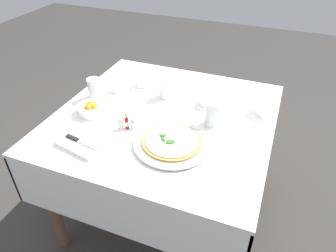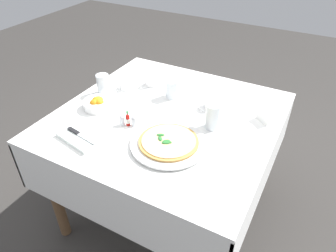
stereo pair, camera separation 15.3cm
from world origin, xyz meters
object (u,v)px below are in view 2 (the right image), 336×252
coffee_cup_back_corner (152,81)px  coffee_cup_far_left (126,85)px  hot_sauce_bottle (128,120)px  pepper_shaker (122,121)px  menu_card (262,117)px  water_glass_far_right (172,90)px  pizza (169,141)px  napkin_folded (81,137)px  salt_shaker (134,122)px  pizza_plate (169,144)px  water_glass_right_edge (103,85)px  dinner_knife (81,135)px  citrus_bowl (98,103)px  water_glass_near_left (213,118)px  coffee_cup_center_back (212,104)px

coffee_cup_back_corner → coffee_cup_far_left: 0.16m
hot_sauce_bottle → pepper_shaker: 0.03m
hot_sauce_bottle → menu_card: hot_sauce_bottle is taller
water_glass_far_right → pepper_shaker: water_glass_far_right is taller
pizza → napkin_folded: size_ratio=1.14×
coffee_cup_far_left → hot_sauce_bottle: bearing=-54.3°
pizza → water_glass_far_right: bearing=115.6°
salt_shaker → pizza: bearing=-13.8°
pizza_plate → water_glass_right_edge: 0.62m
pizza → salt_shaker: 0.23m
dinner_knife → citrus_bowl: bearing=121.9°
coffee_cup_back_corner → citrus_bowl: citrus_bowl is taller
coffee_cup_back_corner → water_glass_near_left: size_ratio=1.02×
pizza_plate → pepper_shaker: 0.29m
water_glass_near_left → napkin_folded: (-0.51, -0.38, -0.05)m
coffee_cup_center_back → napkin_folded: size_ratio=0.55×
water_glass_far_right → citrus_bowl: size_ratio=0.68×
pizza → coffee_cup_far_left: coffee_cup_far_left is taller
coffee_cup_center_back → water_glass_near_left: water_glass_near_left is taller
pizza → hot_sauce_bottle: 0.26m
citrus_bowl → hot_sauce_bottle: bearing=-13.5°
water_glass_far_right → dinner_knife: 0.59m
water_glass_near_left → citrus_bowl: 0.62m
pizza → napkin_folded: (-0.39, -0.15, -0.01)m
pizza_plate → hot_sauce_bottle: 0.26m
dinner_knife → menu_card: menu_card is taller
water_glass_right_edge → water_glass_far_right: bearing=22.2°
menu_card → pepper_shaker: bearing=-112.5°
coffee_cup_center_back → salt_shaker: coffee_cup_center_back is taller
water_glass_near_left → citrus_bowl: bearing=-168.3°
water_glass_right_edge → water_glass_far_right: size_ratio=1.14×
menu_card → napkin_folded: bearing=-105.6°
water_glass_near_left → menu_card: bearing=38.5°
pizza → hot_sauce_bottle: bearing=169.8°
pizza → pepper_shaker: size_ratio=4.91×
hot_sauce_bottle → pizza: bearing=-10.2°
coffee_cup_far_left → menu_card: bearing=3.0°
citrus_bowl → menu_card: size_ratio=2.02×
coffee_cup_center_back → pizza: bearing=-97.4°
coffee_cup_far_left → citrus_bowl: citrus_bowl is taller
pizza_plate → napkin_folded: bearing=-158.6°
dinner_knife → menu_card: (0.71, 0.54, 0.01)m
coffee_cup_far_left → hot_sauce_bottle: size_ratio=1.57×
coffee_cup_center_back → menu_card: (0.27, -0.00, 0.00)m
water_glass_right_edge → pepper_shaker: bearing=-37.2°
napkin_folded → hot_sauce_bottle: size_ratio=2.91×
menu_card → citrus_bowl: bearing=-123.4°
citrus_bowl → water_glass_right_edge: bearing=116.2°
water_glass_far_right → menu_card: size_ratio=1.37×
pizza → menu_card: 0.51m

